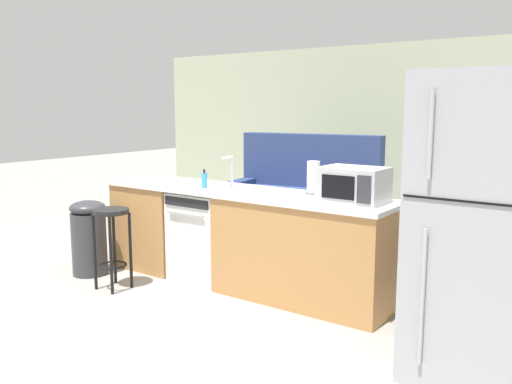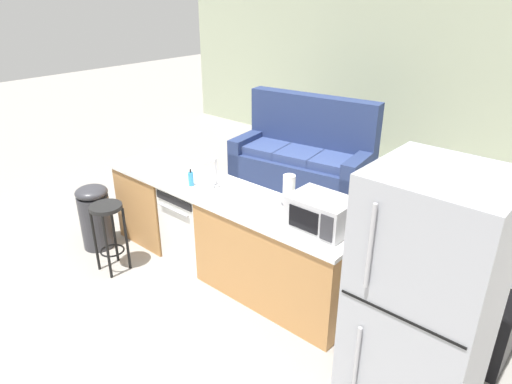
% 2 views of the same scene
% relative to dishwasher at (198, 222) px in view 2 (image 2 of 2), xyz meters
% --- Properties ---
extents(ground_plane, '(24.00, 24.00, 0.00)m').
position_rel_dishwasher_xyz_m(ground_plane, '(0.25, 0.00, -0.42)').
color(ground_plane, gray).
extents(wall_back, '(10.00, 0.06, 2.60)m').
position_rel_dishwasher_xyz_m(wall_back, '(0.55, 4.20, 0.88)').
color(wall_back, '#A8B293').
rests_on(wall_back, ground_plane).
extents(kitchen_counter, '(2.94, 0.66, 0.90)m').
position_rel_dishwasher_xyz_m(kitchen_counter, '(0.49, 0.00, -0.00)').
color(kitchen_counter, '#B77F47').
rests_on(kitchen_counter, ground_plane).
extents(dishwasher, '(0.58, 0.61, 0.84)m').
position_rel_dishwasher_xyz_m(dishwasher, '(0.00, 0.00, 0.00)').
color(dishwasher, white).
rests_on(dishwasher, ground_plane).
extents(stove_range, '(0.76, 0.68, 0.90)m').
position_rel_dishwasher_xyz_m(stove_range, '(2.60, 0.55, 0.03)').
color(stove_range, black).
rests_on(stove_range, ground_plane).
extents(refrigerator, '(0.72, 0.73, 1.85)m').
position_rel_dishwasher_xyz_m(refrigerator, '(2.60, -0.55, 0.51)').
color(refrigerator, '#A8AAB2').
rests_on(refrigerator, ground_plane).
extents(microwave, '(0.50, 0.37, 0.28)m').
position_rel_dishwasher_xyz_m(microwave, '(1.52, -0.00, 0.62)').
color(microwave, '#B7B7BC').
rests_on(microwave, kitchen_counter).
extents(sink_faucet, '(0.07, 0.18, 0.30)m').
position_rel_dishwasher_xyz_m(sink_faucet, '(0.28, 0.02, 0.61)').
color(sink_faucet, silver).
rests_on(sink_faucet, kitchen_counter).
extents(paper_towel_roll, '(0.14, 0.14, 0.28)m').
position_rel_dishwasher_xyz_m(paper_towel_roll, '(1.05, 0.19, 0.62)').
color(paper_towel_roll, '#4C4C51').
rests_on(paper_towel_roll, kitchen_counter).
extents(soap_bottle, '(0.06, 0.06, 0.18)m').
position_rel_dishwasher_xyz_m(soap_bottle, '(0.07, -0.11, 0.55)').
color(soap_bottle, '#338CCC').
rests_on(soap_bottle, kitchen_counter).
extents(kettle, '(0.21, 0.17, 0.19)m').
position_rel_dishwasher_xyz_m(kettle, '(2.43, 0.68, 0.56)').
color(kettle, red).
rests_on(kettle, stove_range).
extents(bar_stool, '(0.32, 0.32, 0.74)m').
position_rel_dishwasher_xyz_m(bar_stool, '(-0.48, -0.76, 0.11)').
color(bar_stool, black).
rests_on(bar_stool, ground_plane).
extents(trash_bin, '(0.35, 0.35, 0.74)m').
position_rel_dishwasher_xyz_m(trash_bin, '(-1.02, -0.61, -0.04)').
color(trash_bin, '#333338').
rests_on(trash_bin, ground_plane).
extents(couch, '(2.11, 1.17, 1.27)m').
position_rel_dishwasher_xyz_m(couch, '(-0.36, 2.44, -0.03)').
color(couch, navy).
rests_on(couch, ground_plane).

